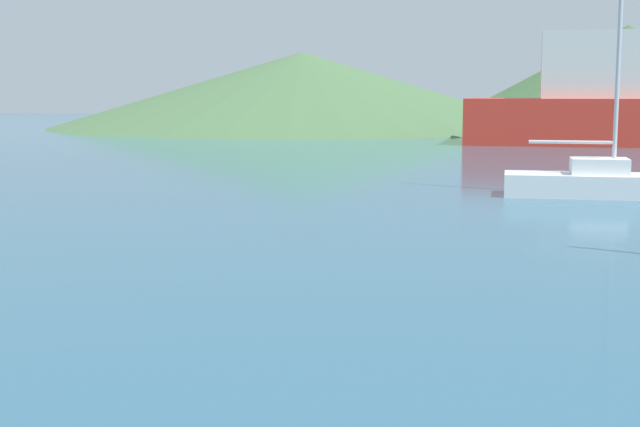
# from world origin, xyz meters

# --- Properties ---
(sailboat_middle) EXTENTS (5.28, 1.80, 11.22)m
(sailboat_middle) POSITION_xyz_m (4.33, 27.83, 0.52)
(sailboat_middle) COLOR white
(sailboat_middle) RESTS_ON ground_plane
(hill_central) EXTENTS (43.14, 43.14, 6.44)m
(hill_central) POSITION_xyz_m (-16.57, 77.18, 3.22)
(hill_central) COLOR #476B42
(hill_central) RESTS_ON ground_plane
(hill_east) EXTENTS (30.86, 30.86, 8.29)m
(hill_east) POSITION_xyz_m (10.15, 77.01, 4.14)
(hill_east) COLOR #3D6038
(hill_east) RESTS_ON ground_plane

